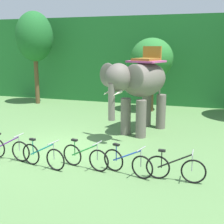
% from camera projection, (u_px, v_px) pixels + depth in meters
% --- Properties ---
extents(ground_plane, '(80.00, 80.00, 0.00)m').
position_uv_depth(ground_plane, '(63.00, 148.00, 11.43)').
color(ground_plane, '#567F47').
extents(foliage_hedge, '(36.00, 6.00, 5.68)m').
position_uv_depth(foliage_hedge, '(138.00, 59.00, 22.51)').
color(foliage_hedge, '#1E6028').
rests_on(foliage_hedge, ground).
extents(tree_center_right, '(2.38, 2.38, 5.97)m').
position_uv_depth(tree_center_right, '(34.00, 37.00, 19.38)').
color(tree_center_right, brown).
rests_on(tree_center_right, ground).
extents(tree_left, '(2.44, 2.44, 4.25)m').
position_uv_depth(tree_left, '(152.00, 59.00, 17.24)').
color(tree_left, brown).
rests_on(tree_left, ground).
extents(elephant, '(2.74, 4.23, 3.78)m').
position_uv_depth(elephant, '(141.00, 84.00, 12.97)').
color(elephant, '#665E56').
rests_on(elephant, ground).
extents(bike_purple, '(1.71, 0.52, 0.92)m').
position_uv_depth(bike_purple, '(8.00, 149.00, 10.18)').
color(bike_purple, black).
rests_on(bike_purple, ground).
extents(bike_teal, '(1.69, 0.53, 0.92)m').
position_uv_depth(bike_teal, '(43.00, 156.00, 9.52)').
color(bike_teal, black).
rests_on(bike_teal, ground).
extents(bike_green, '(1.69, 0.54, 0.92)m').
position_uv_depth(bike_green, '(85.00, 157.00, 9.44)').
color(bike_green, black).
rests_on(bike_green, ground).
extents(bike_blue, '(1.65, 0.65, 0.92)m').
position_uv_depth(bike_blue, '(127.00, 163.00, 8.98)').
color(bike_blue, black).
rests_on(bike_blue, ground).
extents(bike_black, '(1.71, 0.52, 0.92)m').
position_uv_depth(bike_black, '(175.00, 168.00, 8.56)').
color(bike_black, black).
rests_on(bike_black, ground).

